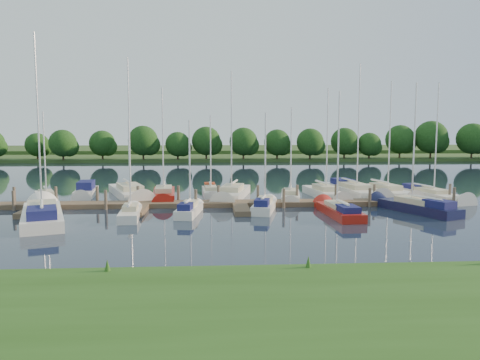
{
  "coord_description": "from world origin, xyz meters",
  "views": [
    {
      "loc": [
        -2.27,
        -30.95,
        6.44
      ],
      "look_at": [
        0.08,
        8.0,
        2.2
      ],
      "focal_mm": 35.0,
      "sensor_mm": 36.0,
      "label": 1
    }
  ],
  "objects": [
    {
      "name": "sailboat_n_5",
      "position": [
        -0.4,
        12.47,
        0.28
      ],
      "size": [
        3.9,
        9.66,
        12.16
      ],
      "rotation": [
        0.0,
        0.0,
        2.93
      ],
      "color": "silver",
      "rests_on": "ground"
    },
    {
      "name": "far_shore",
      "position": [
        0.0,
        75.0,
        0.3
      ],
      "size": [
        180.0,
        30.0,
        0.6
      ],
      "primitive_type": "cube",
      "color": "#29451A",
      "rests_on": "ground"
    },
    {
      "name": "sailboat_n_0",
      "position": [
        -17.18,
        11.64,
        0.27
      ],
      "size": [
        3.67,
        6.33,
        8.32
      ],
      "rotation": [
        0.0,
        0.0,
        3.56
      ],
      "color": "silver",
      "rests_on": "ground"
    },
    {
      "name": "sailboat_s_1",
      "position": [
        -8.22,
        3.06,
        0.28
      ],
      "size": [
        1.7,
        5.7,
        7.45
      ],
      "rotation": [
        0.0,
        0.0,
        0.08
      ],
      "color": "silver",
      "rests_on": "ground"
    },
    {
      "name": "mooring_pilings",
      "position": [
        0.0,
        8.43,
        0.6
      ],
      "size": [
        38.24,
        2.84,
        2.0
      ],
      "color": "#473D33",
      "rests_on": "ground"
    },
    {
      "name": "sailboat_n_8",
      "position": [
        11.76,
        13.89,
        0.33
      ],
      "size": [
        3.65,
        10.5,
        13.09
      ],
      "rotation": [
        0.0,
        0.0,
        3.28
      ],
      "color": "silver",
      "rests_on": "ground"
    },
    {
      "name": "sailboat_n_9",
      "position": [
        14.47,
        12.69,
        0.28
      ],
      "size": [
        3.46,
        9.0,
        11.39
      ],
      "rotation": [
        0.0,
        0.0,
        3.33
      ],
      "color": "silver",
      "rests_on": "ground"
    },
    {
      "name": "ground",
      "position": [
        0.0,
        0.0,
        0.0
      ],
      "size": [
        260.0,
        260.0,
        0.0
      ],
      "primitive_type": "plane",
      "color": "#181F30",
      "rests_on": "ground"
    },
    {
      "name": "treeline",
      "position": [
        2.57,
        61.8,
        4.07
      ],
      "size": [
        143.59,
        9.46,
        8.22
      ],
      "color": "#38281C",
      "rests_on": "ground"
    },
    {
      "name": "sailboat_n_10",
      "position": [
        18.24,
        11.25,
        0.3
      ],
      "size": [
        3.55,
        8.91,
        11.06
      ],
      "rotation": [
        0.0,
        0.0,
        3.34
      ],
      "color": "silver",
      "rests_on": "ground"
    },
    {
      "name": "sailboat_s_0",
      "position": [
        -14.26,
        2.35,
        0.34
      ],
      "size": [
        5.44,
        10.74,
        13.59
      ],
      "rotation": [
        0.0,
        0.0,
        0.34
      ],
      "color": "silver",
      "rests_on": "ground"
    },
    {
      "name": "sailboat_n_2",
      "position": [
        -10.06,
        13.8,
        0.28
      ],
      "size": [
        5.55,
        10.69,
        13.54
      ],
      "rotation": [
        0.0,
        0.0,
        3.5
      ],
      "color": "silver",
      "rests_on": "ground"
    },
    {
      "name": "sailboat_s_4",
      "position": [
        7.22,
        3.22,
        0.31
      ],
      "size": [
        2.16,
        7.6,
        9.59
      ],
      "rotation": [
        0.0,
        0.0,
        0.06
      ],
      "color": "#9D170E",
      "rests_on": "ground"
    },
    {
      "name": "sailboat_s_2",
      "position": [
        -4.0,
        4.17,
        0.32
      ],
      "size": [
        2.01,
        5.73,
        7.46
      ],
      "rotation": [
        0.0,
        0.0,
        -0.14
      ],
      "color": "silver",
      "rests_on": "ground"
    },
    {
      "name": "distant_hill",
      "position": [
        0.0,
        100.0,
        0.7
      ],
      "size": [
        220.0,
        40.0,
        1.4
      ],
      "primitive_type": "cube",
      "color": "#3A5726",
      "rests_on": "ground"
    },
    {
      "name": "sailboat_n_3",
      "position": [
        -6.72,
        12.16,
        0.28
      ],
      "size": [
        2.5,
        8.29,
        10.6
      ],
      "rotation": [
        0.0,
        0.0,
        3.22
      ],
      "color": "#9D170E",
      "rests_on": "ground"
    },
    {
      "name": "sailboat_s_5",
      "position": [
        13.62,
        4.18,
        0.33
      ],
      "size": [
        4.49,
        8.01,
        10.42
      ],
      "rotation": [
        0.0,
        0.0,
        0.4
      ],
      "color": "#0F1334",
      "rests_on": "ground"
    },
    {
      "name": "dock",
      "position": [
        0.0,
        7.31,
        0.2
      ],
      "size": [
        40.0,
        6.0,
        0.4
      ],
      "color": "#4E3F2B",
      "rests_on": "ground"
    },
    {
      "name": "near_bank",
      "position": [
        0.0,
        -16.0,
        0.25
      ],
      "size": [
        90.0,
        10.0,
        0.5
      ],
      "primitive_type": "cube",
      "color": "#244A15",
      "rests_on": "ground"
    },
    {
      "name": "sailboat_s_3",
      "position": [
        1.88,
        5.57,
        0.32
      ],
      "size": [
        2.64,
        6.26,
        8.13
      ],
      "rotation": [
        0.0,
        0.0,
        -0.23
      ],
      "color": "silver",
      "rests_on": "ground"
    },
    {
      "name": "sailboat_n_6",
      "position": [
        4.85,
        10.77,
        0.27
      ],
      "size": [
        2.53,
        6.86,
        8.75
      ],
      "rotation": [
        0.0,
        0.0,
        2.98
      ],
      "color": "silver",
      "rests_on": "ground"
    },
    {
      "name": "sailboat_n_7",
      "position": [
        8.43,
        12.39,
        0.28
      ],
      "size": [
        2.81,
        8.37,
        10.66
      ],
      "rotation": [
        0.0,
        0.0,
        3.26
      ],
      "color": "silver",
      "rests_on": "ground"
    },
    {
      "name": "motorboat",
      "position": [
        -14.49,
        14.78,
        0.36
      ],
      "size": [
        2.37,
        6.21,
        1.79
      ],
      "rotation": [
        0.0,
        0.0,
        3.26
      ],
      "color": "silver",
      "rests_on": "ground"
    },
    {
      "name": "sailboat_n_4",
      "position": [
        -2.41,
        14.38,
        0.31
      ],
      "size": [
        1.8,
        6.28,
        8.09
      ],
      "rotation": [
        0.0,
        0.0,
        3.2
      ],
      "color": "silver",
      "rests_on": "ground"
    }
  ]
}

